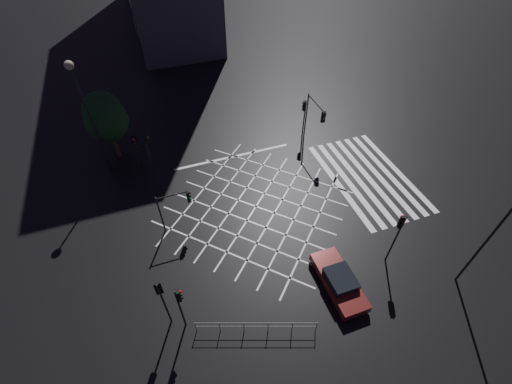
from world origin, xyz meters
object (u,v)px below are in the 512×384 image
object	(u,v)px
traffic_light_median_north	(177,203)
waiting_car	(339,281)
traffic_light_nw_main	(161,295)
traffic_light_se_cross	(304,112)
street_lamp_east	(504,219)
street_tree_far	(107,121)
traffic_light_sw_main	(398,230)
street_tree_near	(102,110)
traffic_light_nw_cross	(180,301)
traffic_light_se_main	(315,115)
traffic_light_ne_cross	(147,145)
traffic_light_ne_main	(136,147)
street_lamp_west	(80,93)

from	to	relation	value
traffic_light_median_north	waiting_car	distance (m)	11.45
traffic_light_nw_main	traffic_light_se_cross	size ratio (longest dim) A/B	1.10
street_lamp_east	street_tree_far	size ratio (longest dim) A/B	1.76
street_tree_far	traffic_light_sw_main	bearing A→B (deg)	-136.89
traffic_light_nw_main	street_tree_near	distance (m)	17.98
traffic_light_nw_cross	street_tree_far	size ratio (longest dim) A/B	0.71
street_tree_far	waiting_car	xyz separation A→B (m)	(-17.45, -11.81, -3.06)
traffic_light_se_main	street_tree_near	bearing A→B (deg)	-109.71
traffic_light_ne_cross	street_lamp_east	size ratio (longest dim) A/B	0.42
traffic_light_median_north	traffic_light_ne_main	xyz separation A→B (m)	(6.92, 1.95, 0.06)
street_tree_near	street_tree_far	world-z (taller)	street_tree_far
street_lamp_east	street_tree_far	bearing A→B (deg)	44.21
traffic_light_sw_main	traffic_light_se_main	size ratio (longest dim) A/B	0.97
traffic_light_sw_main	traffic_light_median_north	distance (m)	13.96
traffic_light_nw_main	street_lamp_west	bearing A→B (deg)	9.96
traffic_light_nw_main	traffic_light_ne_main	distance (m)	13.52
street_tree_far	street_lamp_east	bearing A→B (deg)	-135.79
traffic_light_median_north	traffic_light_nw_main	distance (m)	6.88
traffic_light_median_north	traffic_light_ne_cross	distance (m)	6.55
traffic_light_sw_main	street_tree_far	xyz separation A→B (m)	(16.75, 15.68, 0.58)
traffic_light_ne_cross	street_tree_far	distance (m)	4.18
traffic_light_nw_cross	traffic_light_se_cross	bearing A→B (deg)	46.00
traffic_light_ne_cross	traffic_light_nw_main	bearing A→B (deg)	-93.79
street_lamp_west	traffic_light_se_main	bearing A→B (deg)	-98.90
street_lamp_west	street_tree_far	xyz separation A→B (m)	(1.61, -0.79, -3.45)
traffic_light_nw_main	street_tree_near	size ratio (longest dim) A/B	0.78
traffic_light_sw_main	traffic_light_se_main	bearing A→B (deg)	-3.25
street_lamp_east	street_lamp_west	world-z (taller)	street_lamp_east
traffic_light_sw_main	traffic_light_nw_cross	size ratio (longest dim) A/B	1.13
waiting_car	traffic_light_se_main	bearing A→B (deg)	-19.18
traffic_light_ne_main	traffic_light_ne_cross	bearing A→B (deg)	61.97
traffic_light_median_north	traffic_light_ne_main	distance (m)	7.19
traffic_light_median_north	street_lamp_east	bearing A→B (deg)	-33.01
traffic_light_ne_cross	street_lamp_west	distance (m)	5.67
street_tree_near	street_lamp_east	bearing A→B (deg)	-137.71
street_tree_far	waiting_car	distance (m)	21.29
traffic_light_ne_cross	street_tree_near	world-z (taller)	street_tree_near
traffic_light_median_north	traffic_light_nw_main	size ratio (longest dim) A/B	0.82
traffic_light_ne_cross	street_lamp_east	bearing A→B (deg)	-45.04
street_tree_far	traffic_light_se_main	bearing A→B (deg)	-104.71
street_lamp_east	traffic_light_sw_main	bearing A→B (deg)	50.05
traffic_light_ne_main	street_tree_far	distance (m)	3.38
street_lamp_west	street_lamp_east	bearing A→B (deg)	-132.16
traffic_light_sw_main	traffic_light_ne_main	size ratio (longest dim) A/B	1.21
traffic_light_ne_cross	traffic_light_ne_main	world-z (taller)	traffic_light_ne_cross
traffic_light_median_north	street_tree_near	size ratio (longest dim) A/B	0.64
traffic_light_se_main	street_lamp_east	distance (m)	15.66
traffic_light_sw_main	traffic_light_se_cross	size ratio (longest dim) A/B	1.15
traffic_light_nw_cross	street_lamp_east	world-z (taller)	street_lamp_east
traffic_light_median_north	waiting_car	size ratio (longest dim) A/B	0.75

